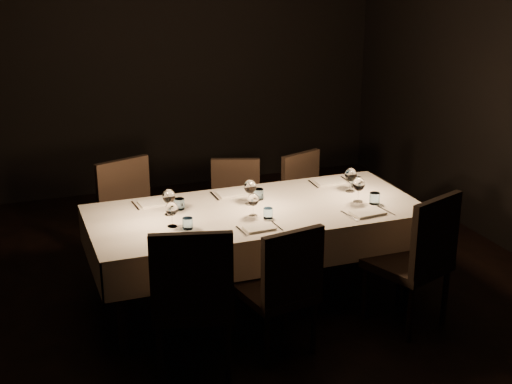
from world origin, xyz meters
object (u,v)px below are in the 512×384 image
object	(u,v)px
chair_near_center	(283,285)
chair_far_right	(308,197)
chair_near_left	(192,296)
chair_near_right	(418,256)
chair_far_center	(235,205)
chair_far_left	(132,215)
dining_table	(256,218)

from	to	relation	value
chair_near_center	chair_far_right	distance (m)	1.83
chair_near_left	chair_near_right	size ratio (longest dim) A/B	1.02
chair_far_center	chair_far_right	world-z (taller)	same
chair_far_center	chair_near_right	bearing A→B (deg)	-42.42
chair_near_right	chair_far_left	xyz separation A→B (m)	(-1.75, 1.56, -0.02)
chair_far_left	chair_near_right	bearing A→B (deg)	-60.27
chair_near_left	chair_far_right	distance (m)	2.24
dining_table	chair_near_left	bearing A→B (deg)	-131.27
chair_far_center	chair_far_right	bearing A→B (deg)	17.48
chair_far_center	chair_near_center	bearing A→B (deg)	-77.33
chair_near_center	chair_far_left	distance (m)	1.73
dining_table	chair_near_right	world-z (taller)	chair_near_right
chair_near_center	chair_far_center	distance (m)	1.64
dining_table	chair_far_right	bearing A→B (deg)	44.93
chair_near_center	chair_near_right	xyz separation A→B (m)	(1.05, 0.02, 0.04)
chair_near_left	chair_far_center	xyz separation A→B (m)	(0.85, 1.66, -0.08)
chair_near_right	chair_far_left	distance (m)	2.35
chair_near_left	chair_far_left	size ratio (longest dim) A/B	1.06
chair_near_left	chair_near_right	world-z (taller)	chair_near_left
chair_near_left	dining_table	bearing A→B (deg)	-116.89
chair_near_center	chair_far_left	size ratio (longest dim) A/B	0.95
chair_far_right	dining_table	bearing A→B (deg)	-155.09
dining_table	chair_near_center	bearing A→B (deg)	-97.36
chair_near_center	chair_far_right	world-z (taller)	chair_near_center
chair_near_right	chair_far_left	size ratio (longest dim) A/B	1.04
chair_near_right	chair_near_left	bearing A→B (deg)	-18.92
chair_near_center	chair_near_right	distance (m)	1.05
chair_near_right	chair_far_center	size ratio (longest dim) A/B	1.16
dining_table	chair_near_right	bearing A→B (deg)	-39.80
chair_near_left	chair_near_right	distance (m)	1.68
chair_near_left	chair_near_center	size ratio (longest dim) A/B	1.11
chair_near_center	chair_far_right	xyz separation A→B (m)	(0.89, 1.59, -0.03)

